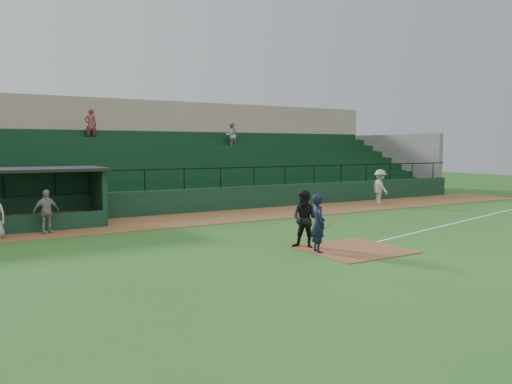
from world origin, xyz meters
TOP-DOWN VIEW (x-y plane):
  - ground at (0.00, 0.00)m, footprint 90.00×90.00m
  - warning_track at (0.00, 8.00)m, footprint 40.00×4.00m
  - home_plate_dirt at (0.00, -1.00)m, footprint 3.00×3.00m
  - foul_line at (8.00, 1.20)m, footprint 17.49×4.44m
  - stadium_structure at (-0.00, 16.46)m, footprint 38.00×13.08m
  - batter_at_plate at (-1.23, -0.78)m, footprint 1.09×0.76m
  - umpire at (-1.14, 0.01)m, footprint 1.11×1.16m
  - runner at (9.84, 7.82)m, footprint 1.03×1.42m
  - dugout_player_a at (-7.86, 7.22)m, footprint 1.04×0.64m

SIDE VIEW (x-z plane):
  - ground at x=0.00m, z-range 0.00..0.00m
  - foul_line at x=8.00m, z-range 0.00..0.01m
  - warning_track at x=0.00m, z-range 0.00..0.03m
  - home_plate_dirt at x=0.00m, z-range 0.00..0.03m
  - dugout_player_a at x=-7.86m, z-range 0.03..1.68m
  - batter_at_plate at x=-1.23m, z-range 0.00..1.83m
  - umpire at x=-1.14m, z-range 0.00..1.88m
  - runner at x=9.84m, z-range 0.03..2.01m
  - stadium_structure at x=0.00m, z-range -0.90..5.50m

